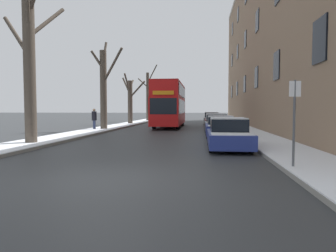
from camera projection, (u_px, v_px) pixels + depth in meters
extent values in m
plane|color=#303335|center=(103.00, 180.00, 7.58)|extent=(320.00, 320.00, 0.00)
cube|color=gray|center=(159.00, 118.00, 60.84)|extent=(2.43, 130.00, 0.13)
cube|color=white|center=(159.00, 118.00, 60.83)|extent=(2.41, 130.00, 0.03)
cube|color=gray|center=(219.00, 118.00, 59.52)|extent=(2.43, 130.00, 0.13)
cube|color=white|center=(219.00, 118.00, 59.52)|extent=(2.41, 130.00, 0.03)
cube|color=#8C7056|center=(299.00, 34.00, 28.46)|extent=(9.00, 47.21, 17.98)
cube|color=black|center=(320.00, 41.00, 12.02)|extent=(0.08, 1.40, 1.80)
cube|color=black|center=(277.00, 66.00, 18.90)|extent=(0.08, 1.40, 1.80)
cube|color=black|center=(256.00, 77.00, 25.77)|extent=(0.08, 1.40, 1.80)
cube|color=black|center=(245.00, 84.00, 32.64)|extent=(0.08, 1.40, 1.80)
cube|color=black|center=(237.00, 89.00, 39.51)|extent=(0.08, 1.40, 1.80)
cube|color=black|center=(232.00, 92.00, 46.39)|extent=(0.08, 1.40, 1.80)
cube|color=black|center=(257.00, 21.00, 25.50)|extent=(0.08, 1.40, 1.80)
cube|color=black|center=(245.00, 40.00, 32.38)|extent=(0.08, 1.40, 1.80)
cube|color=black|center=(238.00, 52.00, 39.25)|extent=(0.08, 1.40, 1.80)
cube|color=black|center=(232.00, 61.00, 46.12)|extent=(0.08, 1.40, 1.80)
cube|color=black|center=(238.00, 15.00, 38.99)|extent=(0.08, 1.40, 1.80)
cube|color=black|center=(232.00, 29.00, 45.86)|extent=(0.08, 1.40, 1.80)
cylinder|color=#4C4238|center=(29.00, 68.00, 14.63)|extent=(0.56, 0.56, 7.64)
cylinder|color=#4C4238|center=(17.00, 37.00, 14.98)|extent=(1.90, 0.94, 2.22)
cylinder|color=#4C4238|center=(47.00, 22.00, 15.49)|extent=(1.01, 2.27, 2.08)
cylinder|color=#4C4238|center=(103.00, 91.00, 25.28)|extent=(0.56, 0.56, 6.75)
cylinder|color=#4C4238|center=(112.00, 66.00, 24.67)|extent=(2.07, 1.05, 2.84)
cylinder|color=#4C4238|center=(105.00, 52.00, 25.55)|extent=(0.21, 1.08, 1.93)
cylinder|color=#4C4238|center=(97.00, 60.00, 24.86)|extent=(1.02, 0.92, 1.51)
cylinder|color=#4C4238|center=(130.00, 103.00, 35.26)|extent=(0.55, 0.55, 5.18)
cylinder|color=#4C4238|center=(137.00, 89.00, 34.85)|extent=(2.02, 0.67, 1.97)
cylinder|color=#4C4238|center=(127.00, 86.00, 35.35)|extent=(1.16, 0.54, 2.05)
cylinder|color=#4C4238|center=(132.00, 84.00, 35.96)|extent=(0.21, 1.75, 1.20)
cylinder|color=#4C4238|center=(127.00, 84.00, 34.26)|extent=(0.39, 1.97, 2.21)
cylinder|color=#4C4238|center=(148.00, 97.00, 45.57)|extent=(0.44, 0.44, 7.38)
cylinder|color=#4C4238|center=(143.00, 83.00, 44.85)|extent=(1.32, 1.51, 1.29)
cylinder|color=#4C4238|center=(152.00, 90.00, 44.89)|extent=(1.65, 1.27, 1.34)
cylinder|color=#4C4238|center=(152.00, 74.00, 44.66)|extent=(1.80, 1.46, 2.62)
cube|color=red|center=(170.00, 112.00, 30.12)|extent=(2.53, 10.56, 2.49)
cube|color=red|center=(170.00, 92.00, 30.01)|extent=(2.48, 10.34, 1.40)
cube|color=#B31212|center=(170.00, 85.00, 29.97)|extent=(2.48, 10.34, 0.12)
cube|color=black|center=(170.00, 107.00, 30.09)|extent=(2.56, 9.29, 1.30)
cube|color=black|center=(170.00, 91.00, 30.01)|extent=(2.56, 9.29, 1.06)
cube|color=black|center=(163.00, 106.00, 24.87)|extent=(2.27, 0.06, 1.36)
cube|color=orange|center=(163.00, 93.00, 24.80)|extent=(1.77, 0.05, 0.32)
cylinder|color=black|center=(154.00, 124.00, 27.15)|extent=(0.30, 0.99, 0.99)
cylinder|color=black|center=(178.00, 124.00, 26.91)|extent=(0.30, 0.99, 0.99)
cylinder|color=black|center=(163.00, 121.00, 33.23)|extent=(0.30, 0.99, 0.99)
cylinder|color=black|center=(182.00, 121.00, 32.99)|extent=(0.30, 0.99, 0.99)
cube|color=navy|center=(228.00, 138.00, 13.63)|extent=(1.83, 4.42, 0.60)
cube|color=black|center=(228.00, 125.00, 13.77)|extent=(1.58, 2.21, 0.59)
cube|color=white|center=(228.00, 118.00, 13.75)|extent=(1.54, 2.10, 0.05)
cube|color=white|center=(232.00, 134.00, 12.05)|extent=(1.65, 1.15, 0.04)
cylinder|color=black|center=(211.00, 144.00, 12.40)|extent=(0.20, 0.67, 0.67)
cylinder|color=black|center=(251.00, 145.00, 12.23)|extent=(0.20, 0.67, 0.67)
cylinder|color=black|center=(210.00, 138.00, 15.04)|extent=(0.20, 0.67, 0.67)
cylinder|color=black|center=(242.00, 139.00, 14.86)|extent=(0.20, 0.67, 0.67)
cube|color=navy|center=(220.00, 130.00, 19.25)|extent=(1.83, 3.97, 0.62)
cube|color=black|center=(220.00, 121.00, 19.37)|extent=(1.58, 1.99, 0.52)
cube|color=white|center=(220.00, 116.00, 19.36)|extent=(1.54, 1.89, 0.07)
cube|color=white|center=(222.00, 126.00, 17.83)|extent=(1.65, 1.04, 0.06)
cylinder|color=black|center=(208.00, 134.00, 18.16)|extent=(0.20, 0.64, 0.64)
cylinder|color=black|center=(235.00, 134.00, 17.98)|extent=(0.20, 0.64, 0.64)
cylinder|color=black|center=(207.00, 131.00, 20.53)|extent=(0.20, 0.64, 0.64)
cylinder|color=black|center=(231.00, 131.00, 20.35)|extent=(0.20, 0.64, 0.64)
cube|color=slate|center=(216.00, 126.00, 24.20)|extent=(1.87, 4.37, 0.60)
cube|color=black|center=(216.00, 118.00, 24.34)|extent=(1.61, 2.18, 0.60)
cube|color=white|center=(216.00, 114.00, 24.32)|extent=(1.57, 2.07, 0.10)
cube|color=white|center=(217.00, 122.00, 22.64)|extent=(1.69, 1.14, 0.08)
cylinder|color=black|center=(206.00, 129.00, 23.00)|extent=(0.20, 0.64, 0.64)
cylinder|color=black|center=(228.00, 129.00, 22.81)|extent=(0.20, 0.64, 0.64)
cylinder|color=black|center=(206.00, 127.00, 25.59)|extent=(0.20, 0.64, 0.64)
cylinder|color=black|center=(225.00, 127.00, 25.41)|extent=(0.20, 0.64, 0.64)
cube|color=maroon|center=(214.00, 123.00, 29.62)|extent=(1.71, 4.58, 0.65)
cube|color=black|center=(214.00, 117.00, 29.77)|extent=(1.47, 2.29, 0.53)
cube|color=white|center=(214.00, 114.00, 29.76)|extent=(1.43, 2.18, 0.06)
cube|color=white|center=(214.00, 120.00, 27.99)|extent=(1.54, 1.20, 0.05)
cylinder|color=black|center=(206.00, 125.00, 28.35)|extent=(0.20, 0.62, 0.62)
cylinder|color=black|center=(222.00, 125.00, 28.19)|extent=(0.20, 0.62, 0.62)
cylinder|color=black|center=(206.00, 124.00, 31.08)|extent=(0.20, 0.62, 0.62)
cylinder|color=black|center=(220.00, 124.00, 30.91)|extent=(0.20, 0.62, 0.62)
cube|color=#9EA3AD|center=(211.00, 120.00, 35.65)|extent=(1.83, 3.91, 0.65)
cube|color=black|center=(211.00, 115.00, 35.77)|extent=(1.58, 1.95, 0.59)
cube|color=white|center=(211.00, 112.00, 35.75)|extent=(1.54, 1.86, 0.06)
cube|color=white|center=(212.00, 118.00, 34.25)|extent=(1.65, 1.02, 0.05)
cylinder|color=black|center=(205.00, 122.00, 34.58)|extent=(0.20, 0.67, 0.67)
cylinder|color=black|center=(219.00, 122.00, 34.41)|extent=(0.20, 0.67, 0.67)
cylinder|color=black|center=(204.00, 121.00, 36.91)|extent=(0.20, 0.67, 0.67)
cylinder|color=black|center=(218.00, 121.00, 36.73)|extent=(0.20, 0.67, 0.67)
cylinder|color=navy|center=(94.00, 125.00, 25.33)|extent=(0.19, 0.19, 0.87)
cylinder|color=navy|center=(94.00, 126.00, 25.17)|extent=(0.19, 0.19, 0.87)
cylinder|color=black|center=(94.00, 116.00, 25.21)|extent=(0.41, 0.41, 0.76)
sphere|color=tan|center=(94.00, 110.00, 25.18)|extent=(0.24, 0.24, 0.24)
cylinder|color=#4C4F54|center=(294.00, 126.00, 8.49)|extent=(0.07, 0.07, 2.61)
cube|color=silver|center=(295.00, 89.00, 8.41)|extent=(0.32, 0.02, 0.44)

